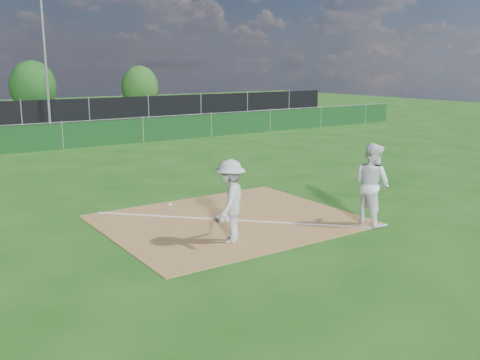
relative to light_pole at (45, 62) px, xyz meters
name	(u,v)px	position (x,y,z in m)	size (l,w,h in m)	color
ground	(102,166)	(-1.50, -12.70, -4.00)	(90.00, 90.00, 0.00)	#194C10
infield_dirt	(229,220)	(-1.50, -21.70, -3.99)	(6.00, 5.00, 0.02)	olive
foul_line	(229,220)	(-1.50, -21.70, -3.98)	(0.08, 7.00, 0.01)	white
green_fence	(63,136)	(-1.50, -7.70, -3.40)	(44.00, 0.05, 1.20)	black
black_fence	(22,116)	(-1.50, 0.30, -3.10)	(46.00, 0.04, 1.80)	black
parking_lot	(5,124)	(-1.50, 5.30, -4.00)	(46.00, 9.00, 0.01)	black
light_pole	(45,62)	(0.00, 0.00, 0.00)	(0.16, 0.16, 8.00)	slate
first_base	(224,218)	(-1.59, -21.62, -3.94)	(0.34, 0.34, 0.07)	silver
play_at_first	(230,201)	(-2.37, -23.09, -3.07)	(2.23, 1.29, 1.82)	silver
runner	(372,184)	(1.20, -23.89, -3.00)	(0.97, 0.76, 2.00)	white
car_mid	(10,113)	(-1.12, 5.31, -3.27)	(1.53, 4.40, 1.45)	black
car_right	(72,110)	(3.03, 5.64, -3.29)	(1.96, 4.82, 1.40)	black
tree_mid	(33,87)	(1.91, 11.46, -1.85)	(3.52, 3.52, 4.17)	#382316
tree_right	(140,87)	(10.76, 11.22, -2.07)	(3.16, 3.16, 3.75)	#382316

